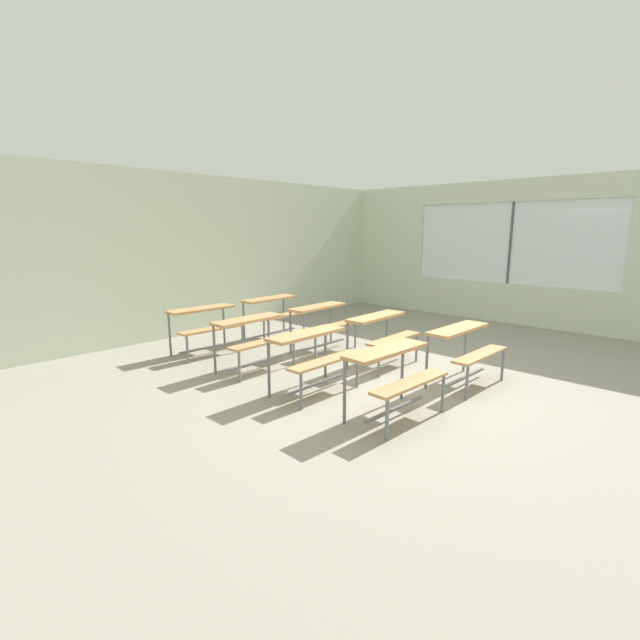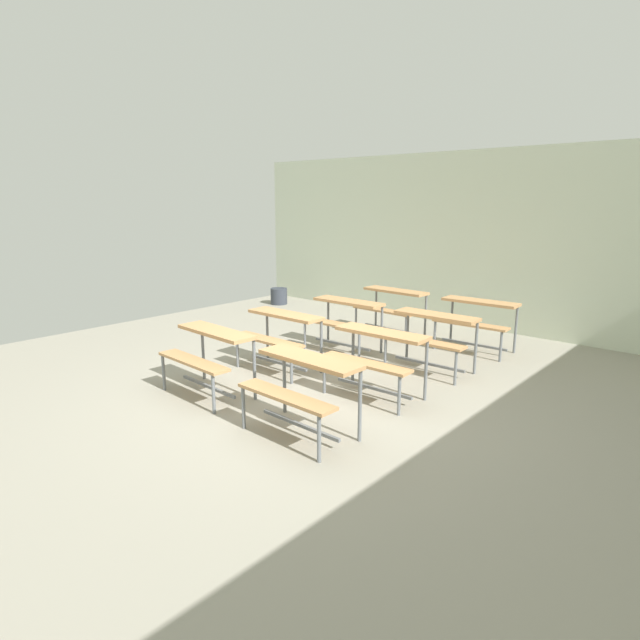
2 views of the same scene
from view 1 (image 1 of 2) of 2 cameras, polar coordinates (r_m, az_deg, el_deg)
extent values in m
cube|color=gray|center=(6.00, 9.14, -8.27)|extent=(10.00, 9.00, 0.05)
cube|color=beige|center=(8.99, -15.12, 7.99)|extent=(10.00, 0.12, 3.00)
cube|color=beige|center=(10.31, 25.19, 1.68)|extent=(0.12, 9.00, 0.85)
cube|color=beige|center=(10.22, 26.34, 14.77)|extent=(0.12, 9.00, 0.45)
cube|color=beige|center=(11.78, 8.97, 9.96)|extent=(0.12, 1.90, 1.70)
cube|color=white|center=(10.36, 23.15, 9.00)|extent=(0.02, 4.20, 1.70)
cube|color=#4C5156|center=(10.36, 23.15, 9.00)|extent=(0.06, 0.05, 1.70)
cube|color=tan|center=(4.83, 8.47, -3.87)|extent=(1.11, 0.37, 0.04)
cube|color=tan|center=(4.73, 11.47, -7.85)|extent=(1.11, 0.27, 0.03)
cylinder|color=slate|center=(4.66, 3.15, -8.99)|extent=(0.04, 0.04, 0.72)
cylinder|color=slate|center=(5.40, 10.45, -6.27)|extent=(0.04, 0.04, 0.72)
cylinder|color=slate|center=(4.39, 8.52, -12.44)|extent=(0.04, 0.04, 0.44)
cylinder|color=slate|center=(5.16, 15.40, -8.98)|extent=(0.04, 0.04, 0.44)
cube|color=slate|center=(4.95, 9.57, -11.11)|extent=(1.00, 0.08, 0.03)
cube|color=tan|center=(6.06, 17.22, -1.11)|extent=(1.11, 0.35, 0.04)
cube|color=tan|center=(5.99, 19.76, -4.18)|extent=(1.10, 0.25, 0.03)
cylinder|color=slate|center=(5.79, 13.45, -5.16)|extent=(0.04, 0.04, 0.72)
cylinder|color=slate|center=(6.64, 17.99, -3.28)|extent=(0.04, 0.04, 0.72)
cylinder|color=slate|center=(5.59, 18.23, -7.57)|extent=(0.04, 0.04, 0.44)
cylinder|color=slate|center=(6.46, 22.26, -5.28)|extent=(0.04, 0.04, 0.44)
cube|color=slate|center=(6.16, 18.03, -6.94)|extent=(1.00, 0.06, 0.03)
cube|color=tan|center=(5.52, -1.74, -1.81)|extent=(1.10, 0.33, 0.04)
cube|color=tan|center=(5.38, 0.70, -5.25)|extent=(1.10, 0.23, 0.03)
cylinder|color=slate|center=(5.39, -6.56, -6.18)|extent=(0.04, 0.04, 0.72)
cylinder|color=slate|center=(6.05, 0.69, -4.12)|extent=(0.04, 0.04, 0.72)
cylinder|color=slate|center=(5.05, -2.42, -9.04)|extent=(0.04, 0.04, 0.44)
cylinder|color=slate|center=(5.75, 4.75, -6.46)|extent=(0.04, 0.04, 0.44)
cube|color=slate|center=(5.60, -0.68, -8.22)|extent=(1.00, 0.04, 0.03)
cube|color=tan|center=(6.66, 7.18, 0.42)|extent=(1.11, 0.35, 0.04)
cube|color=tan|center=(6.54, 9.42, -2.35)|extent=(1.10, 0.25, 0.03)
cylinder|color=slate|center=(6.43, 3.51, -3.21)|extent=(0.04, 0.04, 0.72)
cylinder|color=slate|center=(7.21, 8.49, -1.68)|extent=(0.04, 0.04, 0.72)
cylinder|color=slate|center=(6.15, 7.52, -5.32)|extent=(0.04, 0.04, 0.44)
cylinder|color=slate|center=(6.97, 12.22, -3.48)|extent=(0.04, 0.04, 0.44)
cube|color=slate|center=(6.73, 8.03, -4.93)|extent=(1.00, 0.06, 0.03)
cube|color=tan|center=(6.48, -9.13, 0.06)|extent=(1.11, 0.34, 0.04)
cube|color=tan|center=(6.30, -7.22, -2.82)|extent=(1.10, 0.24, 0.03)
cylinder|color=slate|center=(6.39, -13.32, -3.60)|extent=(0.04, 0.04, 0.72)
cylinder|color=slate|center=(6.98, -6.56, -2.08)|extent=(0.04, 0.04, 0.72)
cylinder|color=slate|center=(6.00, -10.25, -5.86)|extent=(0.04, 0.04, 0.44)
cylinder|color=slate|center=(6.62, -3.38, -4.02)|extent=(0.04, 0.04, 0.44)
cube|color=slate|center=(6.53, -8.18, -5.44)|extent=(1.00, 0.05, 0.03)
cube|color=tan|center=(7.43, -0.30, 1.67)|extent=(1.11, 0.34, 0.04)
cube|color=tan|center=(7.28, 1.56, -0.79)|extent=(1.10, 0.24, 0.03)
cylinder|color=slate|center=(7.25, -3.78, -1.51)|extent=(0.04, 0.04, 0.72)
cylinder|color=slate|center=(7.96, 1.40, -0.31)|extent=(0.04, 0.04, 0.72)
cylinder|color=slate|center=(6.91, -0.60, -3.33)|extent=(0.04, 0.04, 0.44)
cylinder|color=slate|center=(7.65, 4.51, -1.90)|extent=(0.04, 0.04, 0.44)
cube|color=slate|center=(7.47, 0.50, -3.14)|extent=(1.00, 0.05, 0.03)
cube|color=tan|center=(7.50, -14.91, 1.37)|extent=(1.11, 0.36, 0.04)
cube|color=tan|center=(7.28, -13.54, -1.11)|extent=(1.11, 0.26, 0.03)
cylinder|color=slate|center=(7.46, -18.63, -1.72)|extent=(0.04, 0.04, 0.72)
cylinder|color=slate|center=(7.94, -12.16, -0.60)|extent=(0.04, 0.04, 0.72)
cylinder|color=slate|center=(7.02, -16.56, -3.59)|extent=(0.04, 0.04, 0.44)
cylinder|color=slate|center=(7.52, -9.85, -2.28)|extent=(0.04, 0.04, 0.44)
cube|color=slate|center=(7.51, -14.13, -3.42)|extent=(1.00, 0.06, 0.03)
cube|color=tan|center=(8.36, -6.51, 2.70)|extent=(1.11, 0.36, 0.04)
cube|color=tan|center=(8.18, -4.97, 0.54)|extent=(1.11, 0.26, 0.03)
cylinder|color=slate|center=(8.21, -9.70, -0.10)|extent=(0.04, 0.04, 0.72)
cylinder|color=slate|center=(8.86, -4.67, 0.87)|extent=(0.04, 0.04, 0.72)
cylinder|color=slate|center=(7.83, -7.13, -1.64)|extent=(0.04, 0.04, 0.44)
cylinder|color=slate|center=(8.51, -2.08, -0.51)|extent=(0.04, 0.04, 0.44)
cube|color=slate|center=(8.38, -5.78, -1.59)|extent=(1.00, 0.07, 0.03)
camera|label=2|loc=(8.56, 50.18, 8.72)|focal=29.33mm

